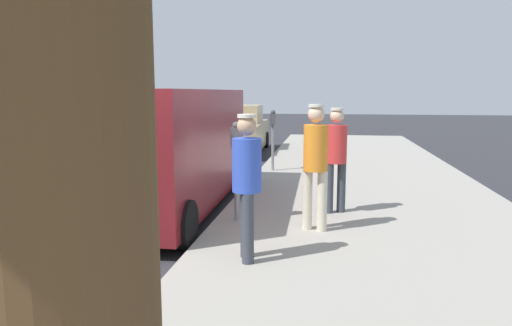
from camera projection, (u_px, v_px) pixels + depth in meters
The scene contains 10 objects.
ground_plane at pixel (129, 245), 6.63m from camera, with size 80.00×80.00×0.00m, color #2D2D33.
sidewalk_slab at pixel (387, 252), 6.10m from camera, with size 5.00×32.00×0.15m, color #9E998E.
parking_meter_near at pixel (236, 154), 7.19m from camera, with size 0.14×0.18×1.52m.
parking_meter_far at pixel (273, 129), 11.87m from camera, with size 0.14×0.18×1.52m.
pedestrian_in_orange at pixel (315, 158), 6.68m from camera, with size 0.35×0.34×1.79m.
pedestrian_in_blue at pixel (247, 178), 5.47m from camera, with size 0.34×0.35×1.71m.
pedestrian_in_red at pixel (336, 153), 7.69m from camera, with size 0.34×0.34×1.71m.
parked_van at pixel (164, 147), 8.40m from camera, with size 2.20×5.23×2.15m.
parked_sedan_ahead at pixel (237, 131), 16.59m from camera, with size 2.11×4.48×1.65m.
traffic_light_corner at pixel (101, 56), 18.97m from camera, with size 2.48×0.42×5.20m.
Camera 1 is at (2.71, -6.05, 2.11)m, focal length 33.43 mm.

